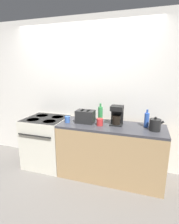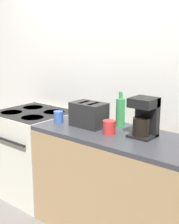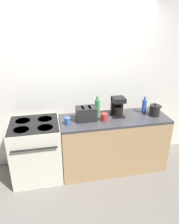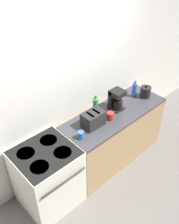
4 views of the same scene
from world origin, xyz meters
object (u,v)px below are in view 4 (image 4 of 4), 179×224
object	(u,v)px
bottle_blue	(134,90)
cup_red	(110,116)
toaster	(93,119)
coffee_maker	(116,99)
bottle_green	(95,106)
kettle	(145,92)
cup_blue	(81,135)
stove	(48,177)

from	to	relation	value
bottle_blue	cup_red	xyz separation A→B (m)	(-0.68, -0.15, -0.06)
toaster	coffee_maker	size ratio (longest dim) A/B	0.95
toaster	bottle_green	world-z (taller)	bottle_green
kettle	bottle_blue	xyz separation A→B (m)	(-0.12, 0.13, 0.03)
bottle_blue	cup_red	bearing A→B (deg)	-167.91
kettle	cup_blue	xyz separation A→B (m)	(-1.34, -0.04, -0.03)
kettle	coffee_maker	distance (m)	0.57
bottle_green	stove	bearing A→B (deg)	-171.58
cup_blue	toaster	bearing A→B (deg)	15.77
stove	cup_red	distance (m)	1.13
stove	bottle_blue	distance (m)	1.78
stove	bottle_green	bearing A→B (deg)	8.42
coffee_maker	bottle_green	bearing A→B (deg)	159.14
coffee_maker	kettle	bearing A→B (deg)	-10.28
stove	bottle_green	xyz separation A→B (m)	(0.96, 0.14, 0.56)
cup_red	kettle	bearing A→B (deg)	1.47
bottle_green	cup_blue	size ratio (longest dim) A/B	2.94
stove	coffee_maker	bearing A→B (deg)	1.42
coffee_maker	cup_blue	bearing A→B (deg)	-170.02
bottle_blue	cup_blue	distance (m)	1.24
bottle_blue	cup_red	world-z (taller)	bottle_blue
stove	cup_blue	distance (m)	0.69
cup_red	bottle_blue	bearing A→B (deg)	12.09
cup_red	coffee_maker	bearing A→B (deg)	27.01
kettle	coffee_maker	bearing A→B (deg)	169.72
toaster	bottle_blue	size ratio (longest dim) A/B	1.08
stove	bottle_blue	world-z (taller)	bottle_blue
kettle	bottle_blue	bearing A→B (deg)	133.02
coffee_maker	bottle_blue	bearing A→B (deg)	3.11
stove	kettle	size ratio (longest dim) A/B	4.40
bottle_blue	cup_red	size ratio (longest dim) A/B	2.48
kettle	toaster	bearing A→B (deg)	177.62
stove	kettle	world-z (taller)	kettle
stove	bottle_blue	xyz separation A→B (m)	(1.70, 0.06, 0.55)
bottle_blue	cup_blue	size ratio (longest dim) A/B	2.64
cup_blue	stove	bearing A→B (deg)	167.38
stove	bottle_green	size ratio (longest dim) A/B	2.98
bottle_green	cup_red	xyz separation A→B (m)	(0.05, -0.23, -0.07)
bottle_green	bottle_blue	world-z (taller)	bottle_green
kettle	cup_red	distance (m)	0.80
stove	kettle	bearing A→B (deg)	-2.22
kettle	toaster	xyz separation A→B (m)	(-1.06, 0.04, 0.02)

